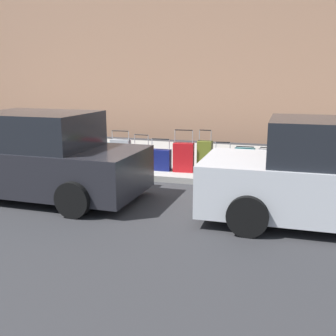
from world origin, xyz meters
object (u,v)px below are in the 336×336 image
suitcase_red_5 (184,157)px  suitcase_silver_8 (121,153)px  bollard_post (52,151)px  suitcase_teal_9 (100,154)px  suitcase_black_3 (222,163)px  fire_hydrant (76,148)px  parked_car_charcoal_1 (39,158)px  suitcase_teal_2 (244,162)px  suitcase_navy_6 (161,160)px  suitcase_olive_4 (205,157)px  suitcase_silver_1 (269,163)px  suitcase_maroon_0 (292,163)px  suitcase_maroon_7 (142,157)px

suitcase_red_5 → suitcase_silver_8: suitcase_red_5 is taller
bollard_post → suitcase_teal_9: bearing=-174.2°
suitcase_black_3 → fire_hydrant: size_ratio=0.94×
parked_car_charcoal_1 → suitcase_teal_2: bearing=-147.2°
fire_hydrant → bollard_post: bearing=13.8°
suitcase_navy_6 → suitcase_olive_4: bearing=-172.8°
suitcase_silver_8 → suitcase_teal_2: bearing=179.9°
suitcase_black_3 → suitcase_navy_6: (1.51, 0.03, -0.00)m
suitcase_olive_4 → suitcase_silver_8: bearing=1.6°
suitcase_teal_9 → suitcase_silver_1: bearing=-178.8°
suitcase_maroon_0 → suitcase_black_3: suitcase_maroon_0 is taller
suitcase_black_3 → bollard_post: suitcase_black_3 is taller
suitcase_navy_6 → suitcase_silver_8: suitcase_silver_8 is taller
suitcase_teal_9 → parked_car_charcoal_1: parked_car_charcoal_1 is taller
suitcase_black_3 → suitcase_maroon_7: bearing=-2.8°
suitcase_teal_2 → fire_hydrant: size_ratio=0.83×
suitcase_maroon_0 → suitcase_teal_2: size_ratio=1.33×
suitcase_maroon_7 → suitcase_black_3: bearing=177.2°
suitcase_maroon_7 → suitcase_teal_2: bearing=178.6°
suitcase_olive_4 → bollard_post: 4.05m
suitcase_maroon_0 → suitcase_maroon_7: size_ratio=1.08×
suitcase_silver_8 → parked_car_charcoal_1: (0.70, 2.46, 0.30)m
suitcase_silver_8 → parked_car_charcoal_1: size_ratio=0.22×
suitcase_silver_1 → suitcase_navy_6: (2.57, 0.14, -0.05)m
suitcase_silver_1 → suitcase_teal_9: (4.22, 0.09, -0.01)m
suitcase_teal_2 → suitcase_black_3: bearing=4.5°
suitcase_maroon_0 → suitcase_teal_9: size_ratio=1.01×
suitcase_teal_2 → fire_hydrant: fire_hydrant is taller
suitcase_teal_2 → suitcase_navy_6: size_ratio=0.88×
suitcase_navy_6 → suitcase_black_3: bearing=-178.9°
suitcase_silver_1 → suitcase_teal_9: size_ratio=0.75×
suitcase_silver_1 → suitcase_silver_8: 3.66m
suitcase_maroon_7 → suitcase_silver_1: bearing=-179.8°
suitcase_black_3 → suitcase_navy_6: size_ratio=0.98×
suitcase_silver_8 → suitcase_teal_9: size_ratio=1.03×
suitcase_maroon_7 → suitcase_maroon_0: bearing=179.8°
suitcase_maroon_0 → suitcase_navy_6: bearing=2.3°
suitcase_teal_2 → suitcase_silver_8: (3.10, -0.01, 0.04)m
suitcase_navy_6 → parked_car_charcoal_1: 3.00m
suitcase_olive_4 → suitcase_maroon_7: (1.61, 0.00, -0.10)m
suitcase_silver_1 → suitcase_olive_4: bearing=0.3°
suitcase_silver_1 → suitcase_teal_2: suitcase_teal_2 is taller
suitcase_silver_1 → suitcase_navy_6: suitcase_navy_6 is taller
suitcase_silver_1 → bollard_post: size_ratio=1.02×
suitcase_silver_1 → suitcase_navy_6: 2.57m
suitcase_teal_2 → bollard_post: (4.99, 0.15, 0.02)m
suitcase_teal_2 → suitcase_olive_4: suitcase_olive_4 is taller
suitcase_teal_9 → parked_car_charcoal_1: (0.13, 2.43, 0.35)m
suitcase_black_3 → suitcase_red_5: 0.94m
suitcase_silver_1 → suitcase_teal_9: bearing=1.2°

